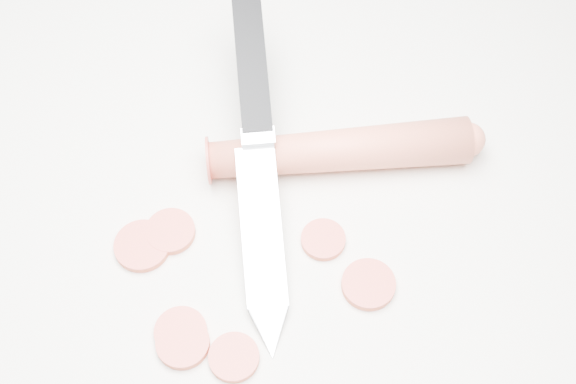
% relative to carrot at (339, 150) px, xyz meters
% --- Properties ---
extents(ground, '(2.40, 2.40, 0.00)m').
position_rel_carrot_xyz_m(ground, '(-0.03, -0.07, -0.02)').
color(ground, silver).
rests_on(ground, ground).
extents(carrot, '(0.19, 0.13, 0.03)m').
position_rel_carrot_xyz_m(carrot, '(0.00, 0.00, 0.00)').
color(carrot, '#DB6045').
rests_on(carrot, ground).
extents(carrot_slice_0, '(0.04, 0.04, 0.01)m').
position_rel_carrot_xyz_m(carrot_slice_0, '(-0.09, -0.11, -0.02)').
color(carrot_slice_0, '#CB4035').
rests_on(carrot_slice_0, ground).
extents(carrot_slice_1, '(0.04, 0.04, 0.01)m').
position_rel_carrot_xyz_m(carrot_slice_1, '(-0.04, -0.18, -0.02)').
color(carrot_slice_1, '#CB4035').
rests_on(carrot_slice_1, ground).
extents(carrot_slice_2, '(0.03, 0.03, 0.01)m').
position_rel_carrot_xyz_m(carrot_slice_2, '(0.02, -0.07, -0.02)').
color(carrot_slice_2, '#CB4035').
rests_on(carrot_slice_2, ground).
extents(carrot_slice_3, '(0.04, 0.04, 0.01)m').
position_rel_carrot_xyz_m(carrot_slice_3, '(-0.04, -0.18, -0.02)').
color(carrot_slice_3, '#CB4035').
rests_on(carrot_slice_3, ground).
extents(carrot_slice_4, '(0.04, 0.04, 0.01)m').
position_rel_carrot_xyz_m(carrot_slice_4, '(0.06, -0.09, -0.02)').
color(carrot_slice_4, '#CB4035').
rests_on(carrot_slice_4, ground).
extents(carrot_slice_5, '(0.04, 0.04, 0.01)m').
position_rel_carrot_xyz_m(carrot_slice_5, '(-0.10, -0.13, -0.02)').
color(carrot_slice_5, '#CB4035').
rests_on(carrot_slice_5, ground).
extents(carrot_slice_6, '(0.03, 0.03, 0.01)m').
position_rel_carrot_xyz_m(carrot_slice_6, '(-0.00, -0.18, -0.02)').
color(carrot_slice_6, '#CB4035').
rests_on(carrot_slice_6, ground).
extents(kitchen_knife, '(0.17, 0.26, 0.08)m').
position_rel_carrot_xyz_m(kitchen_knife, '(-0.05, -0.04, 0.02)').
color(kitchen_knife, '#B4B6BA').
rests_on(kitchen_knife, ground).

